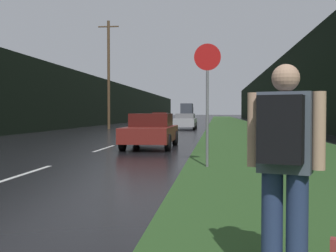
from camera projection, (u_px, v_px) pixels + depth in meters
grass_verge at (239, 127)px, 40.05m from camera, size 6.00×240.00×0.02m
lane_stripe_b at (24, 174)px, 9.64m from camera, size 0.12×3.00×0.01m
lane_stripe_c at (104, 148)px, 16.59m from camera, size 0.12×3.00×0.01m
lane_stripe_d at (137, 138)px, 23.54m from camera, size 0.12×3.00×0.01m
lane_stripe_e at (155, 132)px, 30.50m from camera, size 0.12×3.00×0.01m
lane_stripe_f at (166, 129)px, 37.45m from camera, size 0.12×3.00×0.01m
treeline_far_side at (102, 102)px, 51.71m from camera, size 2.00×140.00×5.37m
treeline_near_side at (286, 92)px, 49.18m from camera, size 2.00×140.00×7.62m
utility_pole_far at (109, 74)px, 36.45m from camera, size 1.80×0.24×9.36m
stop_sign at (207, 92)px, 10.75m from camera, size 0.68×0.07×3.17m
hitchhiker_with_backpack at (284, 159)px, 3.41m from camera, size 0.60×0.52×1.80m
car_passing_near at (151, 131)px, 16.92m from camera, size 1.91×4.40×1.38m
car_passing_far at (185, 121)px, 35.69m from camera, size 1.90×4.73×1.35m
car_oncoming at (161, 119)px, 47.15m from camera, size 1.91×4.52×1.45m
delivery_truck at (187, 111)px, 90.69m from camera, size 2.56×7.30×3.38m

